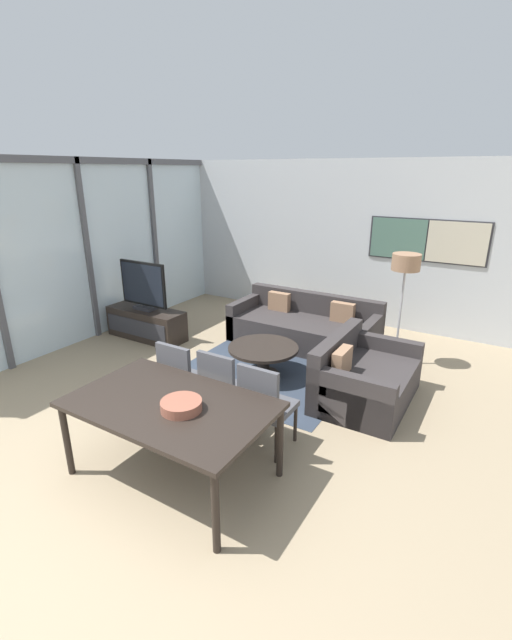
# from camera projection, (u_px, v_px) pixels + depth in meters

# --- Properties ---
(ground_plane) EXTENTS (24.00, 24.00, 0.00)m
(ground_plane) POSITION_uv_depth(u_px,v_px,m) (67.00, 540.00, 3.20)
(ground_plane) COLOR #9E896B
(wall_back) EXTENTS (7.53, 0.09, 2.80)m
(wall_back) POSITION_uv_depth(u_px,v_px,m) (352.00, 243.00, 7.48)
(wall_back) COLOR silver
(wall_back) RESTS_ON ground_plane
(window_wall_left) EXTENTS (0.07, 5.92, 2.80)m
(window_wall_left) POSITION_uv_depth(u_px,v_px,m) (85.00, 243.00, 6.67)
(window_wall_left) COLOR silver
(window_wall_left) RESTS_ON ground_plane
(area_rug) EXTENTS (2.24, 1.81, 0.01)m
(area_rug) POSITION_uv_depth(u_px,v_px,m) (263.00, 374.00, 5.77)
(area_rug) COLOR #333D4C
(area_rug) RESTS_ON ground_plane
(tv_console) EXTENTS (1.35, 0.48, 0.49)m
(tv_console) POSITION_uv_depth(u_px,v_px,m) (147.00, 323.00, 6.97)
(tv_console) COLOR black
(tv_console) RESTS_ON ground_plane
(television) EXTENTS (0.91, 0.20, 0.78)m
(television) POSITION_uv_depth(u_px,v_px,m) (143.00, 286.00, 6.77)
(television) COLOR #2D2D33
(television) RESTS_ON tv_console
(sofa_main) EXTENTS (2.27, 0.96, 0.76)m
(sofa_main) POSITION_uv_depth(u_px,v_px,m) (305.00, 328.00, 6.75)
(sofa_main) COLOR #383333
(sofa_main) RESTS_ON ground_plane
(sofa_side) EXTENTS (0.96, 1.40, 0.76)m
(sofa_side) POSITION_uv_depth(u_px,v_px,m) (361.00, 379.00, 5.09)
(sofa_side) COLOR #383333
(sofa_side) RESTS_ON ground_plane
(coffee_table) EXTENTS (0.93, 0.93, 0.41)m
(coffee_table) POSITION_uv_depth(u_px,v_px,m) (263.00, 354.00, 5.67)
(coffee_table) COLOR black
(coffee_table) RESTS_ON ground_plane
(dining_table) EXTENTS (1.76, 1.08, 0.74)m
(dining_table) POSITION_uv_depth(u_px,v_px,m) (171.00, 409.00, 3.67)
(dining_table) COLOR black
(dining_table) RESTS_ON ground_plane
(dining_chair_left) EXTENTS (0.46, 0.46, 0.93)m
(dining_chair_left) POSITION_uv_depth(u_px,v_px,m) (182.00, 378.00, 4.56)
(dining_chair_left) COLOR #4C4C51
(dining_chair_left) RESTS_ON ground_plane
(dining_chair_centre) EXTENTS (0.46, 0.46, 0.93)m
(dining_chair_centre) POSITION_uv_depth(u_px,v_px,m) (224.00, 388.00, 4.35)
(dining_chair_centre) COLOR #4C4C51
(dining_chair_centre) RESTS_ON ground_plane
(dining_chair_right) EXTENTS (0.46, 0.46, 0.93)m
(dining_chair_right) POSITION_uv_depth(u_px,v_px,m) (264.00, 403.00, 4.07)
(dining_chair_right) COLOR #4C4C51
(dining_chair_right) RESTS_ON ground_plane
(fruit_bowl) EXTENTS (0.34, 0.34, 0.08)m
(fruit_bowl) POSITION_uv_depth(u_px,v_px,m) (181.00, 405.00, 3.52)
(fruit_bowl) COLOR #995642
(fruit_bowl) RESTS_ON dining_table
(floor_lamp) EXTENTS (0.37, 0.37, 1.58)m
(floor_lamp) POSITION_uv_depth(u_px,v_px,m) (405.00, 270.00, 5.67)
(floor_lamp) COLOR #2D2D33
(floor_lamp) RESTS_ON ground_plane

